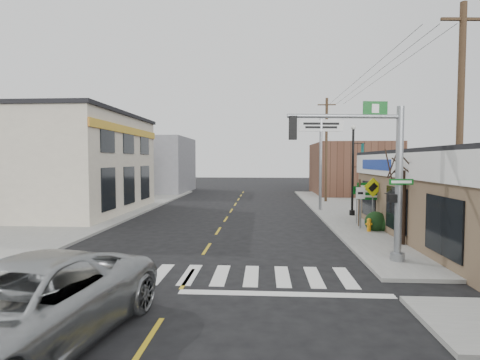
# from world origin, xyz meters

# --- Properties ---
(ground) EXTENTS (140.00, 140.00, 0.00)m
(ground) POSITION_xyz_m (0.00, 0.00, 0.00)
(ground) COLOR black
(ground) RESTS_ON ground
(sidewalk_right) EXTENTS (6.00, 38.00, 0.13)m
(sidewalk_right) POSITION_xyz_m (9.00, 13.00, 0.07)
(sidewalk_right) COLOR gray
(sidewalk_right) RESTS_ON ground
(sidewalk_left) EXTENTS (6.00, 38.00, 0.13)m
(sidewalk_left) POSITION_xyz_m (-9.00, 13.00, 0.07)
(sidewalk_left) COLOR gray
(sidewalk_left) RESTS_ON ground
(center_line) EXTENTS (0.12, 56.00, 0.01)m
(center_line) POSITION_xyz_m (0.00, 8.00, 0.01)
(center_line) COLOR gold
(center_line) RESTS_ON ground
(crosswalk) EXTENTS (11.00, 2.20, 0.01)m
(crosswalk) POSITION_xyz_m (0.00, 0.40, 0.01)
(crosswalk) COLOR silver
(crosswalk) RESTS_ON ground
(left_building) EXTENTS (12.00, 12.00, 6.80)m
(left_building) POSITION_xyz_m (-13.00, 14.00, 3.40)
(left_building) COLOR beige
(left_building) RESTS_ON ground
(bldg_distant_right) EXTENTS (8.00, 10.00, 5.60)m
(bldg_distant_right) POSITION_xyz_m (12.00, 30.00, 2.80)
(bldg_distant_right) COLOR brown
(bldg_distant_right) RESTS_ON ground
(bldg_distant_left) EXTENTS (9.00, 10.00, 6.40)m
(bldg_distant_left) POSITION_xyz_m (-11.00, 32.00, 3.20)
(bldg_distant_left) COLOR slate
(bldg_distant_left) RESTS_ON ground
(suv) EXTENTS (3.95, 6.84, 1.79)m
(suv) POSITION_xyz_m (-2.24, -4.78, 0.90)
(suv) COLOR #95989A
(suv) RESTS_ON ground
(traffic_signal_pole) EXTENTS (4.47, 0.37, 5.67)m
(traffic_signal_pole) POSITION_xyz_m (6.53, 2.12, 3.51)
(traffic_signal_pole) COLOR gray
(traffic_signal_pole) RESTS_ON sidewalk_right
(guide_sign) EXTENTS (1.47, 0.13, 2.57)m
(guide_sign) POSITION_xyz_m (8.20, 9.10, 1.81)
(guide_sign) COLOR #493421
(guide_sign) RESTS_ON sidewalk_right
(fire_hydrant) EXTENTS (0.21, 0.21, 0.68)m
(fire_hydrant) POSITION_xyz_m (7.72, 7.66, 0.50)
(fire_hydrant) COLOR orange
(fire_hydrant) RESTS_ON sidewalk_right
(ped_crossing_sign) EXTENTS (1.04, 0.07, 2.69)m
(ped_crossing_sign) POSITION_xyz_m (8.20, 8.75, 1.97)
(ped_crossing_sign) COLOR gray
(ped_crossing_sign) RESTS_ON sidewalk_right
(lamp_post) EXTENTS (0.76, 0.60, 5.89)m
(lamp_post) POSITION_xyz_m (8.26, 13.33, 3.54)
(lamp_post) COLOR black
(lamp_post) RESTS_ON sidewalk_right
(dance_center_sign) EXTENTS (3.23, 0.20, 6.86)m
(dance_center_sign) POSITION_xyz_m (6.53, 16.03, 5.29)
(dance_center_sign) COLOR gray
(dance_center_sign) RESTS_ON sidewalk_right
(bare_tree) EXTENTS (2.38, 2.38, 4.76)m
(bare_tree) POSITION_xyz_m (8.35, 4.79, 3.87)
(bare_tree) COLOR black
(bare_tree) RESTS_ON sidewalk_right
(shrub_front) EXTENTS (1.18, 1.18, 0.88)m
(shrub_front) POSITION_xyz_m (9.98, 4.95, 0.57)
(shrub_front) COLOR #223819
(shrub_front) RESTS_ON sidewalk_right
(shrub_back) EXTENTS (1.10, 1.10, 0.82)m
(shrub_back) POSITION_xyz_m (8.19, 8.11, 0.54)
(shrub_back) COLOR black
(shrub_back) RESTS_ON sidewalk_right
(utility_pole_near) EXTENTS (1.61, 0.24, 9.25)m
(utility_pole_near) POSITION_xyz_m (9.50, 2.64, 4.87)
(utility_pole_near) COLOR #4A281E
(utility_pole_near) RESTS_ON sidewalk_right
(utility_pole_far) EXTENTS (1.57, 0.24, 9.02)m
(utility_pole_far) POSITION_xyz_m (7.86, 21.70, 4.76)
(utility_pole_far) COLOR #46291F
(utility_pole_far) RESTS_ON sidewalk_right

